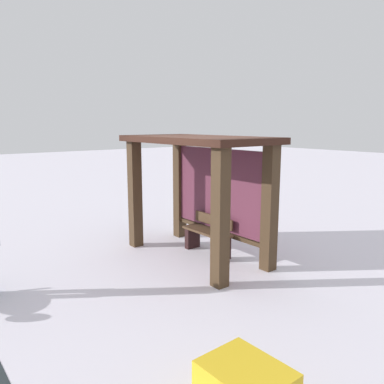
% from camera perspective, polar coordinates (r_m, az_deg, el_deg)
% --- Properties ---
extents(ground_plane, '(60.00, 60.00, 0.00)m').
position_cam_1_polar(ground_plane, '(7.53, 0.62, -9.55)').
color(ground_plane, white).
extents(bus_shelter, '(3.04, 1.57, 2.31)m').
position_cam_1_polar(bus_shelter, '(7.24, 1.52, 2.92)').
color(bus_shelter, '#3D2B1A').
rests_on(bus_shelter, ground).
extents(bench_left_inside, '(1.13, 0.37, 0.75)m').
position_cam_1_polar(bench_left_inside, '(7.60, 2.38, -6.57)').
color(bench_left_inside, '#4A3522').
rests_on(bench_left_inside, ground).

